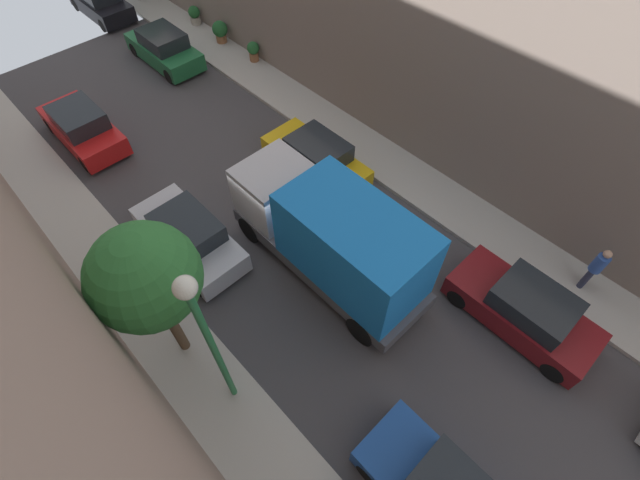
# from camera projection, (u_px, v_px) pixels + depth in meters

# --- Properties ---
(ground) EXTENTS (32.00, 32.00, 0.00)m
(ground) POSITION_uv_depth(u_px,v_px,m) (280.00, 227.00, 15.29)
(ground) COLOR #423F42
(sidewalk_left) EXTENTS (2.00, 44.00, 0.15)m
(sidewalk_left) POSITION_uv_depth(u_px,v_px,m) (152.00, 316.00, 13.16)
(sidewalk_left) COLOR #B7B2A8
(sidewalk_left) RESTS_ON ground
(sidewalk_right) EXTENTS (2.00, 44.00, 0.15)m
(sidewalk_right) POSITION_uv_depth(u_px,v_px,m) (377.00, 156.00, 17.31)
(sidewalk_right) COLOR #B7B2A8
(sidewalk_right) RESTS_ON ground
(parked_car_left_2) EXTENTS (1.78, 4.20, 1.57)m
(parked_car_left_2) POSITION_uv_depth(u_px,v_px,m) (189.00, 236.00, 14.14)
(parked_car_left_2) COLOR silver
(parked_car_left_2) RESTS_ON ground
(parked_car_left_3) EXTENTS (1.78, 4.20, 1.57)m
(parked_car_left_3) POSITION_uv_depth(u_px,v_px,m) (82.00, 127.00, 17.37)
(parked_car_left_3) COLOR red
(parked_car_left_3) RESTS_ON ground
(parked_car_right_1) EXTENTS (1.78, 4.20, 1.57)m
(parked_car_right_1) POSITION_uv_depth(u_px,v_px,m) (524.00, 310.00, 12.56)
(parked_car_right_1) COLOR maroon
(parked_car_right_1) RESTS_ON ground
(parked_car_right_2) EXTENTS (1.78, 4.20, 1.57)m
(parked_car_right_2) POSITION_uv_depth(u_px,v_px,m) (316.00, 159.00, 16.29)
(parked_car_right_2) COLOR gold
(parked_car_right_2) RESTS_ON ground
(parked_car_right_3) EXTENTS (1.78, 4.20, 1.57)m
(parked_car_right_3) POSITION_uv_depth(u_px,v_px,m) (164.00, 48.00, 20.81)
(parked_car_right_3) COLOR #1E6638
(parked_car_right_3) RESTS_ON ground
(parked_car_right_4) EXTENTS (1.78, 4.20, 1.57)m
(parked_car_right_4) POSITION_uv_depth(u_px,v_px,m) (101.00, 2.00, 23.55)
(parked_car_right_4) COLOR black
(parked_car_right_4) RESTS_ON ground
(delivery_truck) EXTENTS (2.26, 6.60, 3.38)m
(delivery_truck) POSITION_uv_depth(u_px,v_px,m) (332.00, 237.00, 12.77)
(delivery_truck) COLOR #4C4C51
(delivery_truck) RESTS_ON ground
(pedestrian) EXTENTS (0.40, 0.36, 1.72)m
(pedestrian) POSITION_uv_depth(u_px,v_px,m) (596.00, 268.00, 12.99)
(pedestrian) COLOR #2D334C
(pedestrian) RESTS_ON sidewalk_right
(street_tree_0) EXTENTS (2.49, 2.49, 4.87)m
(street_tree_0) POSITION_uv_depth(u_px,v_px,m) (145.00, 278.00, 9.64)
(street_tree_0) COLOR brown
(street_tree_0) RESTS_ON sidewalk_left
(potted_plant_2) EXTENTS (0.57, 0.57, 0.91)m
(potted_plant_2) POSITION_uv_depth(u_px,v_px,m) (253.00, 50.00, 20.84)
(potted_plant_2) COLOR brown
(potted_plant_2) RESTS_ON sidewalk_right
(potted_plant_4) EXTENTS (0.59, 0.59, 0.90)m
(potted_plant_4) POSITION_uv_depth(u_px,v_px,m) (195.00, 15.00, 22.95)
(potted_plant_4) COLOR #B2A899
(potted_plant_4) RESTS_ON sidewalk_right
(potted_plant_5) EXTENTS (0.75, 0.75, 1.03)m
(potted_plant_5) POSITION_uv_depth(u_px,v_px,m) (220.00, 31.00, 21.79)
(potted_plant_5) COLOR brown
(potted_plant_5) RESTS_ON sidewalk_right
(lamp_post) EXTENTS (0.44, 0.44, 5.58)m
(lamp_post) POSITION_uv_depth(u_px,v_px,m) (206.00, 332.00, 8.80)
(lamp_post) COLOR #26723F
(lamp_post) RESTS_ON sidewalk_left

